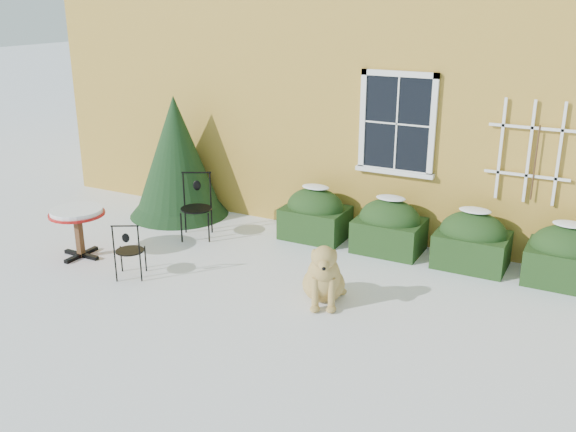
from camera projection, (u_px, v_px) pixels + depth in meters
The scene contains 8 objects.
ground at pixel (253, 301), 8.59m from camera, with size 80.00×80.00×0.00m, color white.
house at pixel (422, 29), 13.39m from camera, with size 12.40×8.40×6.40m.
hedge_row at pixel (430, 234), 9.87m from camera, with size 4.95×0.80×0.91m.
evergreen_shrub at pixel (177, 168), 11.71m from camera, with size 1.82×1.82×2.21m.
bistro_table at pixel (77, 217), 9.84m from camera, with size 0.85×0.85×0.79m.
patio_chair_near at pixel (129, 250), 9.18m from camera, with size 0.51×0.51×0.85m.
patio_chair_far at pixel (196, 206), 10.72m from camera, with size 0.65×0.65×1.08m.
dog at pixel (324, 278), 8.42m from camera, with size 0.78×1.00×0.91m.
Camera 1 is at (4.02, -6.64, 3.89)m, focal length 40.00 mm.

